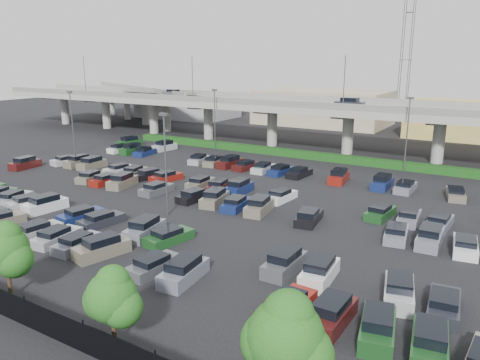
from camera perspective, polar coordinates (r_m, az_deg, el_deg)
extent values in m
plane|color=black|center=(53.90, -3.35, -1.95)|extent=(280.00, 280.00, 0.00)
cube|color=gray|center=(80.46, 9.76, 8.63)|extent=(150.00, 13.00, 1.10)
cube|color=#60605B|center=(74.61, 7.98, 9.06)|extent=(150.00, 0.50, 1.00)
cube|color=#60605B|center=(86.18, 11.35, 9.65)|extent=(150.00, 0.50, 1.00)
cylinder|color=gray|center=(120.87, -20.57, 8.00)|extent=(1.80, 1.80, 6.70)
cube|color=#60605B|center=(120.60, -20.70, 9.49)|extent=(2.60, 9.75, 0.50)
cylinder|color=gray|center=(110.28, -15.99, 7.81)|extent=(1.80, 1.80, 6.70)
cube|color=#60605B|center=(109.98, -16.10, 9.44)|extent=(2.60, 9.75, 0.50)
cylinder|color=gray|center=(100.52, -10.48, 7.52)|extent=(1.80, 1.80, 6.70)
cube|color=#60605B|center=(100.19, -10.57, 9.31)|extent=(2.60, 9.75, 0.50)
cylinder|color=gray|center=(91.86, -3.88, 7.08)|extent=(1.80, 1.80, 6.70)
cube|color=#60605B|center=(91.50, -3.92, 9.04)|extent=(2.60, 9.75, 0.50)
cylinder|color=gray|center=(84.64, 3.95, 6.43)|extent=(1.80, 1.80, 6.70)
cube|color=#60605B|center=(84.25, 3.99, 8.56)|extent=(2.60, 9.75, 0.50)
cylinder|color=gray|center=(79.26, 13.00, 5.54)|extent=(1.80, 1.80, 6.70)
cube|color=#60605B|center=(78.85, 13.14, 7.80)|extent=(2.60, 9.75, 0.50)
cylinder|color=gray|center=(76.11, 23.05, 4.38)|extent=(1.80, 1.80, 6.70)
cube|color=#60605B|center=(75.68, 23.29, 6.73)|extent=(2.60, 9.75, 0.50)
cube|color=#4C4F53|center=(100.38, -8.16, 10.40)|extent=(4.40, 1.82, 0.82)
cube|color=black|center=(100.34, -8.17, 10.75)|extent=(2.30, 1.60, 0.50)
cube|color=#252730|center=(75.52, 13.21, 8.90)|extent=(4.40, 1.82, 1.05)
cube|color=black|center=(75.44, 13.25, 9.52)|extent=(2.60, 1.60, 0.65)
cylinder|color=#4B4A4F|center=(104.88, -18.41, 11.95)|extent=(0.14, 0.14, 8.00)
cylinder|color=#4B4A4F|center=(85.63, -5.82, 12.17)|extent=(0.14, 0.14, 8.00)
cylinder|color=#4B4A4F|center=(72.34, 12.58, 11.47)|extent=(0.14, 0.14, 8.00)
cube|color=gray|center=(118.33, -12.52, 10.35)|extent=(50.93, 30.13, 1.10)
cube|color=#60605B|center=(118.27, -12.55, 10.86)|extent=(47.34, 22.43, 1.00)
cylinder|color=gray|center=(136.46, -15.40, 9.06)|extent=(1.60, 1.60, 6.70)
cylinder|color=gray|center=(125.18, -13.61, 8.71)|extent=(1.60, 1.60, 6.70)
cylinder|color=gray|center=(114.05, -11.48, 8.29)|extent=(1.60, 1.60, 6.70)
cylinder|color=gray|center=(103.11, -8.90, 7.76)|extent=(1.60, 1.60, 6.70)
cube|color=#184113|center=(75.06, 7.55, 3.12)|extent=(66.00, 1.60, 1.10)
cylinder|color=black|center=(31.07, -24.68, -14.33)|extent=(0.10, 0.10, 2.00)
cylinder|color=black|center=(27.49, -18.47, -17.68)|extent=(0.10, 0.10, 2.00)
cylinder|color=#332316|center=(34.91, -26.26, -11.28)|extent=(0.26, 0.26, 1.97)
sphere|color=#1B4D14|center=(33.99, -26.72, -7.61)|extent=(3.07, 3.07, 3.07)
sphere|color=#1B4D14|center=(33.67, -25.81, -8.72)|extent=(2.41, 2.41, 2.41)
sphere|color=#1B4D14|center=(33.72, -26.68, -6.18)|extent=(2.08, 2.08, 2.08)
cylinder|color=#332316|center=(27.53, -15.08, -17.59)|extent=(0.26, 0.26, 1.80)
sphere|color=#1B4D14|center=(26.45, -15.40, -13.55)|extent=(2.79, 2.79, 2.79)
sphere|color=#1B4D14|center=(26.32, -14.15, -14.84)|extent=(2.19, 2.19, 2.19)
sphere|color=#1B4D14|center=(26.91, -16.31, -13.83)|extent=(2.19, 2.19, 2.19)
sphere|color=#1B4D14|center=(26.13, -15.26, -11.94)|extent=(1.89, 1.89, 1.89)
sphere|color=#1B4D14|center=(21.13, 5.56, -18.57)|extent=(3.43, 3.43, 3.43)
sphere|color=#1B4D14|center=(21.29, 7.70, -20.36)|extent=(2.70, 2.70, 2.70)
sphere|color=#1B4D14|center=(21.52, 3.73, -19.02)|extent=(2.70, 2.70, 2.70)
sphere|color=#1B4D14|center=(20.69, 5.88, -16.17)|extent=(2.33, 2.33, 2.33)
cube|color=#706A57|center=(49.96, -27.24, -4.46)|extent=(2.65, 4.67, 0.82)
cube|color=#A0A1A4|center=(45.52, -23.56, -5.81)|extent=(2.27, 4.57, 0.82)
cube|color=black|center=(45.22, -23.84, -5.13)|extent=(1.83, 2.45, 0.50)
cube|color=#A0A1A4|center=(43.40, -21.43, -6.57)|extent=(2.25, 4.56, 0.82)
cube|color=black|center=(43.08, -21.71, -5.86)|extent=(1.82, 2.45, 0.50)
cube|color=slate|center=(41.35, -19.08, -7.40)|extent=(2.01, 4.48, 0.82)
cube|color=black|center=(41.01, -19.36, -6.67)|extent=(1.70, 2.37, 0.50)
cube|color=#706A57|center=(39.34, -16.49, -8.15)|extent=(2.82, 4.71, 1.05)
cube|color=black|center=(39.04, -16.57, -7.04)|extent=(2.18, 2.91, 0.65)
cube|color=#4C4F53|center=(35.76, -10.40, -10.33)|extent=(2.21, 4.55, 0.82)
cube|color=black|center=(35.37, -10.66, -9.51)|extent=(1.80, 2.44, 0.50)
cube|color=slate|center=(34.09, -6.88, -11.26)|extent=(2.30, 4.57, 1.05)
cube|color=black|center=(33.74, -6.92, -10.01)|extent=(1.88, 2.76, 0.65)
cube|color=maroon|center=(30.27, 5.98, -15.03)|extent=(2.08, 4.50, 0.82)
cube|color=black|center=(29.80, 5.85, -14.15)|extent=(1.74, 2.39, 0.50)
cube|color=#441312|center=(29.32, 11.04, -16.04)|extent=(1.92, 4.44, 1.05)
cube|color=black|center=(28.92, 11.12, -14.64)|extent=(1.66, 2.64, 0.65)
cube|color=#1B4D1F|center=(28.67, 16.42, -17.16)|extent=(2.67, 4.68, 1.05)
cube|color=black|center=(28.26, 16.55, -15.75)|extent=(2.09, 2.87, 0.65)
cube|color=#1B4D1F|center=(28.28, 22.07, -18.18)|extent=(2.47, 4.63, 1.05)
cube|color=black|center=(27.86, 22.24, -16.75)|extent=(1.98, 2.81, 0.65)
cube|color=#A0A1A4|center=(56.96, -25.94, -2.10)|extent=(2.80, 4.70, 0.82)
cube|color=black|center=(56.69, -26.18, -1.54)|extent=(2.10, 2.61, 0.50)
cube|color=silver|center=(54.72, -24.36, -2.56)|extent=(2.70, 4.68, 0.82)
cube|color=black|center=(54.45, -24.60, -1.98)|extent=(2.05, 2.58, 0.50)
cube|color=white|center=(52.50, -22.66, -2.94)|extent=(2.23, 4.55, 1.05)
cube|color=black|center=(52.28, -22.75, -2.09)|extent=(1.84, 2.74, 0.65)
cube|color=navy|center=(48.34, -18.76, -4.19)|extent=(2.53, 4.64, 0.82)
cube|color=black|center=(48.03, -19.00, -3.54)|extent=(1.96, 2.53, 0.50)
cube|color=#252730|center=(46.34, -16.55, -4.81)|extent=(2.38, 4.60, 0.82)
cube|color=black|center=(46.02, -16.78, -4.14)|extent=(1.89, 2.49, 0.50)
cube|color=slate|center=(42.56, -11.52, -6.07)|extent=(2.51, 4.64, 1.05)
cube|color=black|center=(42.29, -11.58, -5.03)|extent=(2.00, 2.83, 0.65)
cube|color=#1B4D1F|center=(40.88, -8.65, -6.98)|extent=(2.55, 4.65, 0.82)
cube|color=black|center=(40.52, -8.86, -6.24)|extent=(1.97, 2.54, 0.50)
cube|color=#4C4F53|center=(35.28, 5.45, -10.29)|extent=(1.84, 4.41, 1.05)
cube|color=black|center=(34.95, 5.48, -9.07)|extent=(1.61, 2.61, 0.65)
cube|color=white|center=(34.31, 9.66, -11.20)|extent=(2.18, 4.54, 1.05)
cube|color=black|center=(33.96, 9.72, -9.95)|extent=(1.81, 2.72, 0.65)
cube|color=silver|center=(32.96, 18.78, -12.94)|extent=(2.75, 4.69, 1.05)
cube|color=black|center=(32.60, 18.90, -11.66)|extent=(2.14, 2.89, 0.65)
cube|color=#252730|center=(32.67, 23.60, -13.91)|extent=(2.25, 4.56, 0.82)
cube|color=black|center=(32.21, 23.66, -13.08)|extent=(1.82, 2.45, 0.50)
cube|color=#441312|center=(73.97, -24.73, 1.70)|extent=(2.25, 4.56, 1.05)
cube|color=black|center=(73.81, -24.80, 2.32)|extent=(1.85, 2.75, 0.65)
cube|color=#706A57|center=(63.26, -17.66, 0.26)|extent=(2.63, 4.67, 0.82)
cube|color=black|center=(62.99, -17.83, 0.77)|extent=(2.01, 2.56, 0.50)
cube|color=maroon|center=(61.25, -15.95, -0.07)|extent=(1.86, 4.42, 0.82)
cube|color=black|center=(60.97, -16.13, 0.46)|extent=(1.62, 2.31, 0.50)
cube|color=#706A57|center=(59.28, -14.14, -0.31)|extent=(2.64, 4.67, 1.05)
cube|color=black|center=(59.08, -14.19, 0.45)|extent=(2.08, 2.86, 0.65)
cube|color=#4C4F53|center=(55.62, -10.14, -1.19)|extent=(1.89, 4.43, 0.82)
cube|color=black|center=(55.32, -10.30, -0.61)|extent=(1.64, 2.32, 0.50)
cube|color=black|center=(52.26, -5.59, -2.06)|extent=(2.27, 4.57, 0.82)
cube|color=black|center=(51.93, -5.74, -1.45)|extent=(1.83, 2.45, 0.50)
cube|color=#706A57|center=(50.69, -3.10, -2.41)|extent=(2.64, 4.67, 1.05)
cube|color=black|center=(50.45, -3.11, -1.52)|extent=(2.08, 2.86, 0.65)
cube|color=navy|center=(49.28, -0.45, -3.02)|extent=(2.38, 4.60, 0.82)
cube|color=black|center=(48.94, -0.57, -2.38)|extent=(1.89, 2.49, 0.50)
cube|color=#706A57|center=(47.93, 2.35, -3.41)|extent=(2.49, 4.63, 1.05)
cube|color=black|center=(47.68, 2.36, -2.47)|extent=(1.99, 2.82, 0.65)
cube|color=black|center=(45.70, 8.41, -4.62)|extent=(2.42, 4.61, 0.82)
cube|color=black|center=(45.33, 8.34, -3.94)|extent=(1.91, 2.50, 0.50)
cube|color=slate|center=(43.42, 18.52, -6.30)|extent=(2.44, 4.62, 0.82)
cube|color=black|center=(43.02, 18.53, -5.60)|extent=(1.92, 2.51, 0.50)
cube|color=slate|center=(42.94, 22.12, -6.70)|extent=(1.97, 4.46, 1.05)
cube|color=black|center=(42.66, 22.23, -5.67)|extent=(1.69, 2.66, 0.65)
cube|color=white|center=(42.72, 25.76, -7.38)|extent=(2.36, 4.60, 0.82)
cube|color=black|center=(42.31, 25.82, -6.67)|extent=(1.88, 2.48, 0.50)
cube|color=silver|center=(74.66, -20.38, 2.15)|extent=(2.56, 4.65, 0.82)
cube|color=black|center=(74.42, -20.54, 2.60)|extent=(1.98, 2.54, 0.50)
cube|color=#706A57|center=(72.53, -19.03, 2.02)|extent=(1.86, 4.41, 1.05)
cube|color=black|center=(72.37, -19.08, 2.65)|extent=(1.62, 2.61, 0.65)
cube|color=#706A57|center=(70.47, -17.59, 1.78)|extent=(2.07, 4.50, 1.05)
cube|color=black|center=(70.31, -17.64, 2.44)|extent=(1.75, 2.69, 0.65)
cube|color=silver|center=(66.52, -14.44, 1.17)|extent=(2.61, 4.66, 0.82)
cube|color=black|center=(66.25, -14.60, 1.67)|extent=(2.00, 2.56, 0.50)
cube|color=#706A57|center=(64.62, -12.73, 0.89)|extent=(2.63, 4.67, 0.82)
cube|color=black|center=(64.34, -12.88, 1.40)|extent=(2.01, 2.56, 0.50)
cube|color=black|center=(62.78, -10.91, 0.59)|extent=(2.84, 4.71, 0.82)
cube|color=black|center=(62.50, -11.06, 1.11)|extent=(2.11, 2.62, 0.50)
cube|color=maroon|center=(61.01, -8.99, 0.26)|extent=(2.55, 4.65, 0.82)
cube|color=black|center=(60.72, -9.14, 0.80)|extent=(1.97, 2.54, 0.50)
cube|color=#706A57|center=(57.70, -4.81, -0.44)|extent=(2.10, 4.51, 0.82)
cube|color=black|center=(57.39, -4.94, 0.13)|extent=(1.75, 2.40, 0.50)
cube|color=#441312|center=(56.17, -2.54, -0.82)|extent=(2.58, 4.66, 0.82)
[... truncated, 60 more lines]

